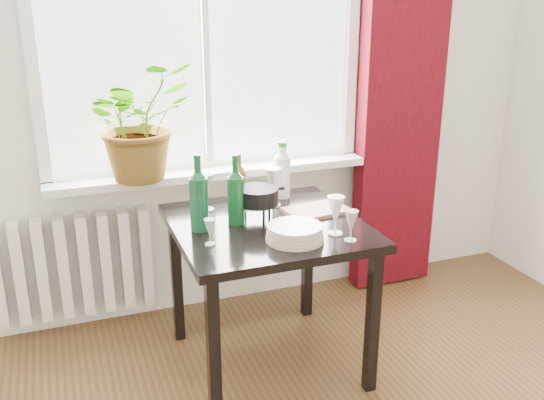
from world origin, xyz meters
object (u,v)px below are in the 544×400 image
object	(u,v)px
radiator	(74,266)
cleaning_bottle	(282,169)
wineglass_back_left	(206,192)
cutting_board	(317,210)
bottle_amber	(239,182)
wineglass_front_left	(210,232)
table	(268,241)
plate_stack	(295,233)
wineglass_back_center	(273,186)
wineglass_far_right	(351,226)
potted_plant	(139,121)
wineglass_front_right	(336,215)
wine_bottle_left	(199,192)
fondue_pot	(258,203)
wine_bottle_right	(236,189)
tv_remote	(306,235)

from	to	relation	value
radiator	cleaning_bottle	distance (m)	1.20
wineglass_back_left	cutting_board	bearing A→B (deg)	-23.13
bottle_amber	wineglass_front_left	distance (m)	0.43
table	plate_stack	bearing A→B (deg)	-80.05
wineglass_front_left	wineglass_back_center	bearing A→B (deg)	41.15
wineglass_back_left	cutting_board	xyz separation A→B (m)	(0.49, -0.21, -0.09)
table	wineglass_far_right	size ratio (longest dim) A/B	6.09
potted_plant	bottle_amber	bearing A→B (deg)	-40.91
wineglass_front_right	cutting_board	xyz separation A→B (m)	(0.04, 0.28, -0.08)
radiator	table	bearing A→B (deg)	-36.54
radiator	table	world-z (taller)	table
wineglass_back_left	plate_stack	xyz separation A→B (m)	(0.26, -0.49, -0.06)
radiator	wine_bottle_left	xyz separation A→B (m)	(0.54, -0.61, 0.54)
radiator	wineglass_back_center	world-z (taller)	wineglass_back_center
bottle_amber	wineglass_front_right	bearing A→B (deg)	-54.51
wineglass_back_center	wineglass_front_left	distance (m)	0.55
bottle_amber	plate_stack	bearing A→B (deg)	-75.32
wineglass_back_left	plate_stack	distance (m)	0.56
wine_bottle_left	wineglass_far_right	size ratio (longest dim) A/B	2.53
bottle_amber	fondue_pot	bearing A→B (deg)	-69.67
wineglass_far_right	cutting_board	world-z (taller)	wineglass_far_right
wineglass_back_center	fondue_pot	distance (m)	0.19
plate_stack	wine_bottle_right	bearing A→B (deg)	122.50
table	tv_remote	size ratio (longest dim) A/B	5.41
wineglass_far_right	fondue_pot	size ratio (longest dim) A/B	0.63
radiator	wineglass_back_center	size ratio (longest dim) A/B	4.02
wineglass_far_right	wine_bottle_right	bearing A→B (deg)	137.35
potted_plant	wineglass_back_center	size ratio (longest dim) A/B	2.93
table	plate_stack	size ratio (longest dim) A/B	3.40
wine_bottle_left	wineglass_back_left	bearing A→B (deg)	69.10
plate_stack	fondue_pot	world-z (taller)	fondue_pot
radiator	potted_plant	xyz separation A→B (m)	(0.38, -0.08, 0.76)
wine_bottle_right	wineglass_front_right	size ratio (longest dim) A/B	1.84
bottle_amber	cleaning_bottle	world-z (taller)	cleaning_bottle
potted_plant	wineglass_front_left	xyz separation A→B (m)	(0.16, -0.70, -0.34)
wine_bottle_left	wineglass_front_right	distance (m)	0.60
radiator	wineglass_back_center	xyz separation A→B (m)	(0.96, -0.42, 0.46)
wineglass_far_right	cutting_board	xyz separation A→B (m)	(0.01, 0.37, -0.06)
wineglass_far_right	wineglass_back_center	xyz separation A→B (m)	(-0.15, 0.53, 0.03)
bottle_amber	cutting_board	bearing A→B (deg)	-23.17
wineglass_back_center	cleaning_bottle	bearing A→B (deg)	50.54
tv_remote	wineglass_front_right	bearing A→B (deg)	-8.60
wine_bottle_right	wineglass_back_center	size ratio (longest dim) A/B	1.63
potted_plant	wineglass_back_center	world-z (taller)	potted_plant
tv_remote	potted_plant	bearing A→B (deg)	126.90
radiator	wine_bottle_right	bearing A→B (deg)	-39.33
wineglass_far_right	plate_stack	distance (m)	0.24
cleaning_bottle	fondue_pot	world-z (taller)	cleaning_bottle
radiator	potted_plant	world-z (taller)	potted_plant
cleaning_bottle	wineglass_front_left	size ratio (longest dim) A/B	2.56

